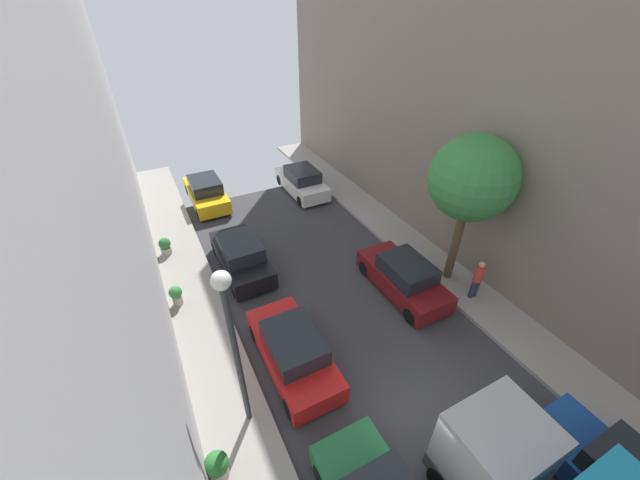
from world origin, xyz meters
TOP-DOWN VIEW (x-y plane):
  - ground at (0.00, 0.00)m, footprint 32.00×32.00m
  - sidewalk_right at (5.00, 0.00)m, footprint 2.00×44.00m
  - parked_car_left_3 at (-2.70, 3.66)m, footprint 1.78×4.20m
  - parked_car_left_4 at (-2.70, 9.27)m, footprint 1.78×4.20m
  - parked_car_left_5 at (-2.70, 15.90)m, footprint 1.78×4.20m
  - parked_car_right_1 at (2.70, 4.91)m, footprint 1.78×4.20m
  - parked_car_right_2 at (2.70, 14.66)m, footprint 1.78×4.20m
  - pedestrian at (4.91, 3.26)m, footprint 0.40×0.36m
  - street_tree_1 at (4.90, 4.66)m, footprint 3.14×3.14m
  - potted_plant_0 at (-5.53, 11.79)m, footprint 0.53×0.53m
  - potted_plant_1 at (-5.74, 1.42)m, footprint 0.60×0.60m
  - potted_plant_4 at (-5.62, 8.18)m, footprint 0.49×0.49m
  - lamp_post at (-4.60, 2.55)m, footprint 0.44×0.44m

SIDE VIEW (x-z plane):
  - ground at x=0.00m, z-range 0.00..0.00m
  - sidewalk_right at x=5.00m, z-range 0.00..0.15m
  - potted_plant_0 at x=-5.53m, z-range 0.17..0.98m
  - potted_plant_4 at x=-5.62m, z-range 0.20..1.05m
  - potted_plant_1 at x=-5.74m, z-range 0.18..1.09m
  - parked_car_left_3 at x=-2.70m, z-range -0.06..1.50m
  - parked_car_left_4 at x=-2.70m, z-range -0.06..1.50m
  - parked_car_left_5 at x=-2.70m, z-range -0.06..1.50m
  - parked_car_right_1 at x=2.70m, z-range -0.06..1.50m
  - parked_car_right_2 at x=2.70m, z-range -0.06..1.50m
  - pedestrian at x=4.91m, z-range 0.21..1.93m
  - lamp_post at x=-4.60m, z-range 1.02..6.46m
  - street_tree_1 at x=4.90m, z-range 1.61..7.74m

